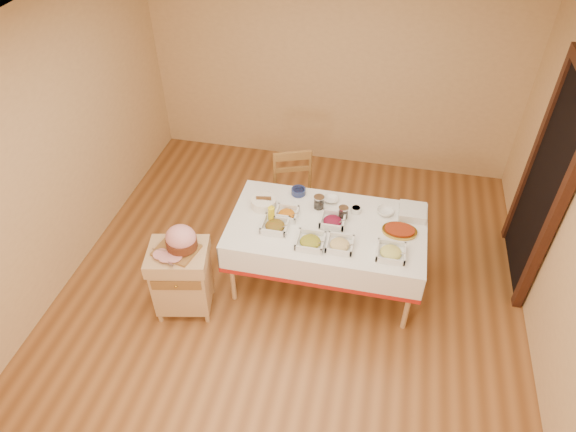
{
  "coord_description": "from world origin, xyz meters",
  "views": [
    {
      "loc": [
        0.7,
        -3.24,
        3.92
      ],
      "look_at": [
        -0.05,
        0.2,
        0.89
      ],
      "focal_mm": 32.0,
      "sensor_mm": 36.0,
      "label": 1
    }
  ],
  "objects_px": {
    "butcher_cart": "(182,276)",
    "bread_basket": "(264,203)",
    "preserve_jar_left": "(319,203)",
    "mustard_bottle": "(271,213)",
    "dining_chair": "(294,197)",
    "dining_table": "(326,237)",
    "brass_platter": "(400,231)",
    "preserve_jar_right": "(343,213)",
    "plate_stack": "(413,212)",
    "ham_on_board": "(180,241)"
  },
  "relations": [
    {
      "from": "dining_chair",
      "to": "plate_stack",
      "type": "xyz_separation_m",
      "value": [
        1.21,
        -0.34,
        0.29
      ]
    },
    {
      "from": "brass_platter",
      "to": "butcher_cart",
      "type": "bearing_deg",
      "value": -160.97
    },
    {
      "from": "ham_on_board",
      "to": "plate_stack",
      "type": "bearing_deg",
      "value": 24.44
    },
    {
      "from": "dining_chair",
      "to": "preserve_jar_right",
      "type": "xyz_separation_m",
      "value": [
        0.57,
        -0.51,
        0.31
      ]
    },
    {
      "from": "preserve_jar_left",
      "to": "mustard_bottle",
      "type": "xyz_separation_m",
      "value": [
        -0.4,
        -0.28,
        0.03
      ]
    },
    {
      "from": "dining_chair",
      "to": "preserve_jar_right",
      "type": "distance_m",
      "value": 0.83
    },
    {
      "from": "mustard_bottle",
      "to": "dining_chair",
      "type": "bearing_deg",
      "value": 84.01
    },
    {
      "from": "dining_chair",
      "to": "preserve_jar_left",
      "type": "height_order",
      "value": "dining_chair"
    },
    {
      "from": "preserve_jar_left",
      "to": "bread_basket",
      "type": "distance_m",
      "value": 0.53
    },
    {
      "from": "ham_on_board",
      "to": "bread_basket",
      "type": "bearing_deg",
      "value": 52.06
    },
    {
      "from": "bread_basket",
      "to": "mustard_bottle",
      "type": "bearing_deg",
      "value": -56.82
    },
    {
      "from": "dining_chair",
      "to": "plate_stack",
      "type": "bearing_deg",
      "value": -15.76
    },
    {
      "from": "dining_table",
      "to": "ham_on_board",
      "type": "distance_m",
      "value": 1.36
    },
    {
      "from": "ham_on_board",
      "to": "preserve_jar_left",
      "type": "relative_size",
      "value": 2.92
    },
    {
      "from": "mustard_bottle",
      "to": "plate_stack",
      "type": "distance_m",
      "value": 1.33
    },
    {
      "from": "dining_table",
      "to": "mustard_bottle",
      "type": "height_order",
      "value": "mustard_bottle"
    },
    {
      "from": "preserve_jar_left",
      "to": "bread_basket",
      "type": "height_order",
      "value": "preserve_jar_left"
    },
    {
      "from": "preserve_jar_right",
      "to": "plate_stack",
      "type": "xyz_separation_m",
      "value": [
        0.64,
        0.17,
        -0.02
      ]
    },
    {
      "from": "preserve_jar_right",
      "to": "plate_stack",
      "type": "height_order",
      "value": "preserve_jar_right"
    },
    {
      "from": "preserve_jar_left",
      "to": "bread_basket",
      "type": "xyz_separation_m",
      "value": [
        -0.52,
        -0.1,
        -0.01
      ]
    },
    {
      "from": "dining_chair",
      "to": "brass_platter",
      "type": "distance_m",
      "value": 1.29
    },
    {
      "from": "bread_basket",
      "to": "plate_stack",
      "type": "height_order",
      "value": "bread_basket"
    },
    {
      "from": "brass_platter",
      "to": "preserve_jar_left",
      "type": "bearing_deg",
      "value": 166.25
    },
    {
      "from": "dining_chair",
      "to": "brass_platter",
      "type": "bearing_deg",
      "value": -28.92
    },
    {
      "from": "dining_chair",
      "to": "bread_basket",
      "type": "height_order",
      "value": "dining_chair"
    },
    {
      "from": "butcher_cart",
      "to": "bread_basket",
      "type": "distance_m",
      "value": 1.03
    },
    {
      "from": "dining_table",
      "to": "mustard_bottle",
      "type": "xyz_separation_m",
      "value": [
        -0.52,
        -0.05,
        0.25
      ]
    },
    {
      "from": "mustard_bottle",
      "to": "brass_platter",
      "type": "relative_size",
      "value": 0.6
    },
    {
      "from": "preserve_jar_right",
      "to": "mustard_bottle",
      "type": "xyz_separation_m",
      "value": [
        -0.65,
        -0.19,
        0.03
      ]
    },
    {
      "from": "dining_table",
      "to": "plate_stack",
      "type": "bearing_deg",
      "value": 21.93
    },
    {
      "from": "dining_table",
      "to": "bread_basket",
      "type": "relative_size",
      "value": 7.52
    },
    {
      "from": "ham_on_board",
      "to": "preserve_jar_left",
      "type": "height_order",
      "value": "ham_on_board"
    },
    {
      "from": "mustard_bottle",
      "to": "bread_basket",
      "type": "bearing_deg",
      "value": 123.18
    },
    {
      "from": "brass_platter",
      "to": "ham_on_board",
      "type": "bearing_deg",
      "value": -161.44
    },
    {
      "from": "dining_table",
      "to": "brass_platter",
      "type": "relative_size",
      "value": 5.69
    },
    {
      "from": "bread_basket",
      "to": "brass_platter",
      "type": "distance_m",
      "value": 1.3
    },
    {
      "from": "dining_table",
      "to": "preserve_jar_left",
      "type": "bearing_deg",
      "value": 117.61
    },
    {
      "from": "preserve_jar_right",
      "to": "mustard_bottle",
      "type": "height_order",
      "value": "mustard_bottle"
    },
    {
      "from": "preserve_jar_left",
      "to": "brass_platter",
      "type": "height_order",
      "value": "preserve_jar_left"
    },
    {
      "from": "mustard_bottle",
      "to": "dining_table",
      "type": "bearing_deg",
      "value": 5.78
    },
    {
      "from": "butcher_cart",
      "to": "plate_stack",
      "type": "bearing_deg",
      "value": 24.75
    },
    {
      "from": "dining_table",
      "to": "ham_on_board",
      "type": "relative_size",
      "value": 4.76
    },
    {
      "from": "dining_table",
      "to": "butcher_cart",
      "type": "bearing_deg",
      "value": -153.58
    },
    {
      "from": "preserve_jar_left",
      "to": "preserve_jar_right",
      "type": "height_order",
      "value": "preserve_jar_left"
    },
    {
      "from": "dining_table",
      "to": "brass_platter",
      "type": "bearing_deg",
      "value": 3.37
    },
    {
      "from": "dining_table",
      "to": "brass_platter",
      "type": "height_order",
      "value": "brass_platter"
    },
    {
      "from": "dining_chair",
      "to": "mustard_bottle",
      "type": "xyz_separation_m",
      "value": [
        -0.07,
        -0.7,
        0.34
      ]
    },
    {
      "from": "preserve_jar_left",
      "to": "mustard_bottle",
      "type": "height_order",
      "value": "mustard_bottle"
    },
    {
      "from": "brass_platter",
      "to": "dining_table",
      "type": "bearing_deg",
      "value": -176.63
    },
    {
      "from": "mustard_bottle",
      "to": "plate_stack",
      "type": "bearing_deg",
      "value": 15.68
    }
  ]
}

